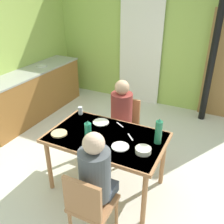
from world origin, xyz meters
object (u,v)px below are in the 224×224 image
chair_near_diner (89,205)px  chair_far_diner (125,124)px  person_far_diner (121,110)px  serving_bowl_center (143,150)px  person_near_diner (96,173)px  dining_table (106,142)px  water_bottle_green_near (159,132)px  water_bottle_green_far (88,132)px  kitchen_counter (33,93)px

chair_near_diner → chair_far_diner: (-0.31, 1.55, 0.00)m
person_far_diner → serving_bowl_center: bearing=128.3°
chair_far_diner → person_near_diner: bearing=102.5°
dining_table → water_bottle_green_near: water_bottle_green_near is taller
water_bottle_green_far → serving_bowl_center: size_ratio=1.64×
kitchen_counter → person_far_diner: size_ratio=3.08×
dining_table → chair_near_diner: (0.22, -0.77, -0.18)m
chair_near_diner → serving_bowl_center: chair_near_diner is taller
chair_far_diner → dining_table: bearing=97.1°
kitchen_counter → water_bottle_green_far: size_ratio=8.49×
person_far_diner → serving_bowl_center: 0.95m
water_bottle_green_near → water_bottle_green_far: bearing=-154.4°
serving_bowl_center → dining_table: bearing=167.4°
kitchen_counter → dining_table: 2.51m
chair_near_diner → water_bottle_green_near: size_ratio=2.82×
kitchen_counter → water_bottle_green_near: water_bottle_green_near is taller
chair_far_diner → serving_bowl_center: size_ratio=5.12×
chair_near_diner → person_near_diner: 0.31m
person_far_diner → water_bottle_green_near: (0.67, -0.50, 0.12)m
kitchen_counter → chair_far_diner: kitchen_counter is taller
water_bottle_green_far → kitchen_counter: bearing=147.0°
chair_far_diner → kitchen_counter: bearing=-10.2°
person_near_diner → dining_table: bearing=108.7°
kitchen_counter → person_near_diner: 3.04m
chair_near_diner → person_near_diner: person_near_diner is taller
dining_table → water_bottle_green_near: 0.63m
chair_near_diner → water_bottle_green_near: water_bottle_green_near is taller
person_near_diner → water_bottle_green_far: 0.56m
water_bottle_green_near → serving_bowl_center: water_bottle_green_near is taller
chair_far_diner → water_bottle_green_far: 1.05m
person_near_diner → person_far_diner: (-0.31, 1.28, 0.00)m
kitchen_counter → serving_bowl_center: size_ratio=13.93×
dining_table → person_far_diner: 0.65m
serving_bowl_center → chair_near_diner: bearing=-112.8°
chair_near_diner → chair_far_diner: bearing=101.4°
dining_table → chair_far_diner: bearing=97.1°
dining_table → water_bottle_green_far: 0.32m
kitchen_counter → water_bottle_green_near: 3.01m
chair_near_diner → person_far_diner: bearing=102.5°
dining_table → person_far_diner: size_ratio=1.78×
person_near_diner → water_bottle_green_far: person_near_diner is taller
chair_far_diner → person_far_diner: 0.31m
chair_near_diner → water_bottle_green_far: size_ratio=3.12×
chair_far_diner → person_far_diner: size_ratio=1.13×
dining_table → serving_bowl_center: bearing=-12.6°
dining_table → person_far_diner: bearing=98.6°
kitchen_counter → person_far_diner: person_far_diner is taller
chair_far_diner → person_near_diner: size_ratio=1.13×
person_near_diner → person_far_diner: bearing=103.8°
dining_table → water_bottle_green_near: size_ratio=4.46×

